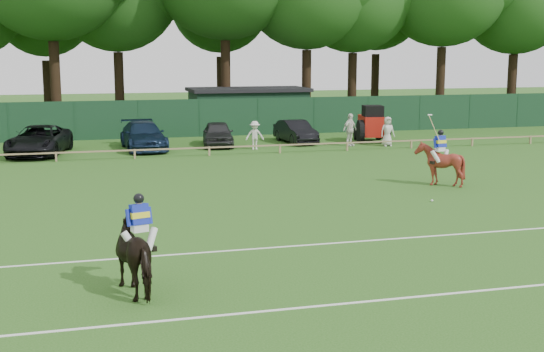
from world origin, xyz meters
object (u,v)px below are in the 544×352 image
object	(u,v)px
spectator_right	(387,131)
polo_ball	(432,201)
tractor	(372,125)
suv_black	(39,140)
estate_black	(296,132)
spectator_left	(255,135)
horse_chestnut	(440,164)
hatch_grey	(218,134)
horse_dark	(140,254)
sedan_navy	(143,136)
spectator_mid	(350,130)
utility_shed	(248,109)

from	to	relation	value
spectator_right	polo_ball	world-z (taller)	spectator_right
tractor	polo_ball	bearing A→B (deg)	-95.19
spectator_right	suv_black	bearing A→B (deg)	176.07
estate_black	spectator_left	distance (m)	3.96
horse_chestnut	hatch_grey	xyz separation A→B (m)	(-6.59, 15.22, -0.19)
horse_dark	tractor	xyz separation A→B (m)	(16.47, 25.34, 0.16)
horse_dark	spectator_left	distance (m)	25.37
polo_ball	sedan_navy	bearing A→B (deg)	117.29
sedan_navy	spectator_left	bearing A→B (deg)	-18.11
sedan_navy	estate_black	bearing A→B (deg)	0.95
spectator_mid	estate_black	bearing A→B (deg)	109.29
horse_chestnut	tractor	distance (m)	14.95
spectator_left	tractor	xyz separation A→B (m)	(7.88, 1.47, 0.27)
horse_dark	hatch_grey	xyz separation A→B (m)	(6.82, 25.92, -0.19)
horse_chestnut	sedan_navy	xyz separation A→B (m)	(-11.04, 14.81, -0.13)
horse_dark	polo_ball	bearing A→B (deg)	-162.52
horse_dark	tractor	bearing A→B (deg)	-139.26
spectator_mid	spectator_left	bearing A→B (deg)	150.78
sedan_navy	polo_ball	xyz separation A→B (m)	(9.18, -17.80, -0.75)
horse_chestnut	estate_black	world-z (taller)	horse_chestnut
spectator_left	spectator_right	world-z (taller)	spectator_right
estate_black	spectator_right	distance (m)	5.68
estate_black	hatch_grey	bearing A→B (deg)	178.24
horse_dark	horse_chestnut	bearing A→B (deg)	-157.65
spectator_mid	utility_shed	size ratio (longest dim) A/B	0.23
horse_chestnut	suv_black	world-z (taller)	horse_chestnut
utility_shed	hatch_grey	bearing A→B (deg)	-115.02
sedan_navy	tractor	world-z (taller)	tractor
hatch_grey	spectator_left	size ratio (longest dim) A/B	2.64
spectator_right	utility_shed	world-z (taller)	utility_shed
horse_dark	spectator_right	xyz separation A→B (m)	(16.62, 23.25, -0.05)
sedan_navy	utility_shed	bearing A→B (deg)	42.54
estate_black	spectator_left	bearing A→B (deg)	-148.75
suv_black	utility_shed	distance (m)	16.72
horse_dark	sedan_navy	bearing A→B (deg)	-111.54
polo_ball	tractor	bearing A→B (deg)	74.41
spectator_left	horse_dark	bearing A→B (deg)	-101.53
polo_ball	spectator_right	bearing A→B (deg)	71.93
suv_black	spectator_right	distance (m)	20.04
spectator_mid	suv_black	bearing A→B (deg)	148.06
spectator_left	spectator_right	distance (m)	8.05
utility_shed	tractor	xyz separation A→B (m)	(5.89, -8.65, -0.45)
horse_chestnut	spectator_left	xyz separation A→B (m)	(-4.82, 13.17, -0.11)
utility_shed	sedan_navy	bearing A→B (deg)	-134.07
sedan_navy	spectator_right	size ratio (longest dim) A/B	3.10
suv_black	polo_ball	xyz separation A→B (m)	(14.91, -17.07, -0.75)
horse_dark	spectator_left	bearing A→B (deg)	-126.03
utility_shed	tractor	bearing A→B (deg)	-55.74
suv_black	tractor	xyz separation A→B (m)	(19.83, 0.56, 0.29)
sedan_navy	utility_shed	xyz separation A→B (m)	(8.21, 8.48, 0.74)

